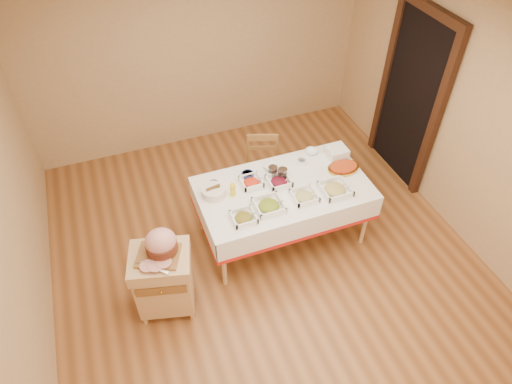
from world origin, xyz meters
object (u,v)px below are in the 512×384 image
at_px(dining_chair, 262,170).
at_px(mustard_bottle, 233,189).
at_px(butcher_cart, 164,279).
at_px(preserve_jar_right, 283,174).
at_px(dining_table, 283,198).
at_px(bread_basket, 213,192).
at_px(brass_platter, 343,168).
at_px(ham_on_board, 160,244).
at_px(plate_stack, 337,152).
at_px(preserve_jar_left, 273,172).

height_order(dining_chair, mustard_bottle, mustard_bottle).
height_order(butcher_cart, dining_chair, dining_chair).
bearing_deg(preserve_jar_right, dining_table, -107.25).
xyz_separation_m(butcher_cart, bread_basket, (0.70, 0.62, 0.36)).
distance_m(butcher_cart, preserve_jar_right, 1.64).
xyz_separation_m(butcher_cart, mustard_bottle, (0.89, 0.55, 0.40)).
bearing_deg(brass_platter, bread_basket, 175.76).
xyz_separation_m(ham_on_board, bread_basket, (0.66, 0.59, -0.09)).
relative_size(mustard_bottle, brass_platter, 0.50).
relative_size(plate_stack, brass_platter, 0.60).
bearing_deg(ham_on_board, mustard_bottle, 31.06).
xyz_separation_m(bread_basket, brass_platter, (1.46, -0.11, -0.03)).
bearing_deg(butcher_cart, brass_platter, 13.26).
bearing_deg(butcher_cart, bread_basket, 41.21).
bearing_deg(plate_stack, brass_platter, -98.10).
relative_size(mustard_bottle, plate_stack, 0.84).
height_order(mustard_bottle, plate_stack, mustard_bottle).
xyz_separation_m(dining_table, preserve_jar_right, (0.04, 0.13, 0.22)).
distance_m(dining_table, butcher_cart, 1.52).
distance_m(butcher_cart, brass_platter, 2.25).
distance_m(preserve_jar_right, brass_platter, 0.70).
relative_size(butcher_cart, preserve_jar_right, 6.03).
relative_size(ham_on_board, preserve_jar_left, 3.10).
bearing_deg(preserve_jar_right, dining_chair, 92.08).
bearing_deg(ham_on_board, preserve_jar_left, 25.43).
bearing_deg(brass_platter, preserve_jar_left, 168.07).
bearing_deg(mustard_bottle, brass_platter, -1.62).
relative_size(bread_basket, plate_stack, 1.15).
bearing_deg(mustard_bottle, bread_basket, 159.01).
relative_size(butcher_cart, ham_on_board, 1.94).
xyz_separation_m(dining_table, bread_basket, (-0.73, 0.15, 0.21)).
relative_size(mustard_bottle, bread_basket, 0.73).
xyz_separation_m(butcher_cart, ham_on_board, (0.04, 0.03, 0.45)).
bearing_deg(mustard_bottle, preserve_jar_left, 14.43).
bearing_deg(preserve_jar_left, plate_stack, 4.62).
bearing_deg(butcher_cart, dining_table, 18.19).
distance_m(dining_table, bread_basket, 0.77).
bearing_deg(brass_platter, ham_on_board, -167.32).
distance_m(bread_basket, brass_platter, 1.46).
bearing_deg(preserve_jar_right, butcher_cart, -157.70).
bearing_deg(bread_basket, mustard_bottle, -20.99).
distance_m(preserve_jar_left, plate_stack, 0.81).
bearing_deg(bread_basket, preserve_jar_right, -0.97).
height_order(dining_table, butcher_cart, butcher_cart).
bearing_deg(brass_platter, preserve_jar_right, 172.13).
xyz_separation_m(butcher_cart, preserve_jar_left, (1.39, 0.67, 0.37)).
bearing_deg(mustard_bottle, dining_chair, 46.57).
bearing_deg(dining_table, preserve_jar_left, 102.27).
bearing_deg(preserve_jar_right, mustard_bottle, -174.19).
height_order(dining_chair, preserve_jar_left, preserve_jar_left).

